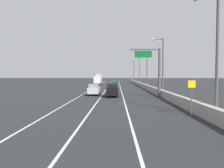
# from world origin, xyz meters

# --- Properties ---
(ground_plane) EXTENTS (320.00, 320.00, 0.00)m
(ground_plane) POSITION_xyz_m (0.00, 64.00, 0.00)
(ground_plane) COLOR #26282B
(lane_stripe_left) EXTENTS (0.16, 130.00, 0.00)m
(lane_stripe_left) POSITION_xyz_m (-5.50, 55.00, 0.00)
(lane_stripe_left) COLOR silver
(lane_stripe_left) RESTS_ON ground_plane
(lane_stripe_center) EXTENTS (0.16, 130.00, 0.00)m
(lane_stripe_center) POSITION_xyz_m (-2.00, 55.00, 0.00)
(lane_stripe_center) COLOR silver
(lane_stripe_center) RESTS_ON ground_plane
(lane_stripe_right) EXTENTS (0.16, 130.00, 0.00)m
(lane_stripe_right) POSITION_xyz_m (1.50, 55.00, 0.00)
(lane_stripe_right) COLOR silver
(lane_stripe_right) RESTS_ON ground_plane
(jersey_barrier_right) EXTENTS (0.60, 120.00, 1.10)m
(jersey_barrier_right) POSITION_xyz_m (7.59, 40.00, 0.55)
(jersey_barrier_right) COLOR #9E998E
(jersey_barrier_right) RESTS_ON ground_plane
(overhead_sign_gantry) EXTENTS (4.68, 0.36, 7.50)m
(overhead_sign_gantry) POSITION_xyz_m (6.25, 28.82, 4.73)
(overhead_sign_gantry) COLOR #47474C
(overhead_sign_gantry) RESTS_ON ground_plane
(speed_advisory_sign) EXTENTS (0.60, 0.11, 3.00)m
(speed_advisory_sign) POSITION_xyz_m (6.69, 13.92, 1.76)
(speed_advisory_sign) COLOR #4C4C51
(speed_advisory_sign) RESTS_ON ground_plane
(lamp_post_right_near) EXTENTS (2.14, 0.44, 9.72)m
(lamp_post_right_near) POSITION_xyz_m (8.21, 13.38, 5.60)
(lamp_post_right_near) COLOR #4C4C51
(lamp_post_right_near) RESTS_ON ground_plane
(lamp_post_right_second) EXTENTS (2.14, 0.44, 9.72)m
(lamp_post_right_second) POSITION_xyz_m (8.12, 32.80, 5.60)
(lamp_post_right_second) COLOR #4C4C51
(lamp_post_right_second) RESTS_ON ground_plane
(lamp_post_right_third) EXTENTS (2.14, 0.44, 9.72)m
(lamp_post_right_third) POSITION_xyz_m (8.16, 52.21, 5.60)
(lamp_post_right_third) COLOR #4C4C51
(lamp_post_right_third) RESTS_ON ground_plane
(lamp_post_right_fourth) EXTENTS (2.14, 0.44, 9.72)m
(lamp_post_right_fourth) POSITION_xyz_m (8.25, 71.63, 5.60)
(lamp_post_right_fourth) COLOR #4C4C51
(lamp_post_right_fourth) RESTS_ON ground_plane
(lamp_post_right_fifth) EXTENTS (2.14, 0.44, 9.72)m
(lamp_post_right_fifth) POSITION_xyz_m (7.83, 91.04, 5.60)
(lamp_post_right_fifth) COLOR #4C4C51
(lamp_post_right_fifth) RESTS_ON ground_plane
(car_silver_0) EXTENTS (1.95, 4.42, 1.91)m
(car_silver_0) POSITION_xyz_m (-3.36, 32.44, 0.95)
(car_silver_0) COLOR #B7B7BC
(car_silver_0) RESTS_ON ground_plane
(car_black_1) EXTENTS (1.96, 4.40, 2.13)m
(car_black_1) POSITION_xyz_m (-0.23, 29.76, 1.06)
(car_black_1) COLOR black
(car_black_1) RESTS_ON ground_plane
(car_green_2) EXTENTS (1.83, 4.21, 1.87)m
(car_green_2) POSITION_xyz_m (-0.68, 84.85, 0.93)
(car_green_2) COLOR #196033
(car_green_2) RESTS_ON ground_plane
(box_truck) EXTENTS (2.52, 9.43, 3.94)m
(box_truck) POSITION_xyz_m (-6.30, 74.10, 1.79)
(box_truck) COLOR silver
(box_truck) RESTS_ON ground_plane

